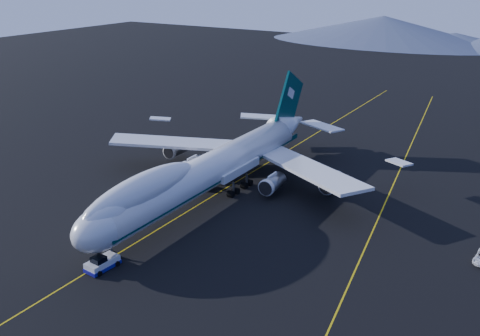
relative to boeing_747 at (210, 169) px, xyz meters
The scene contains 5 objects.
ground 5.81m from the boeing_747, 90.00° to the right, with size 500.00×500.00×0.00m, color black.
taxiway_line_main 5.80m from the boeing_747, 90.00° to the right, with size 0.25×220.00×0.01m, color gold.
taxiway_line_side 32.14m from the boeing_747, 18.38° to the left, with size 0.25×200.00×0.01m, color gold.
boeing_747 is the anchor object (origin of this frame).
pushback_tug 29.99m from the boeing_747, 87.86° to the right, with size 3.26×5.30×2.23m.
Camera 1 is at (54.09, -76.83, 41.65)m, focal length 40.00 mm.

